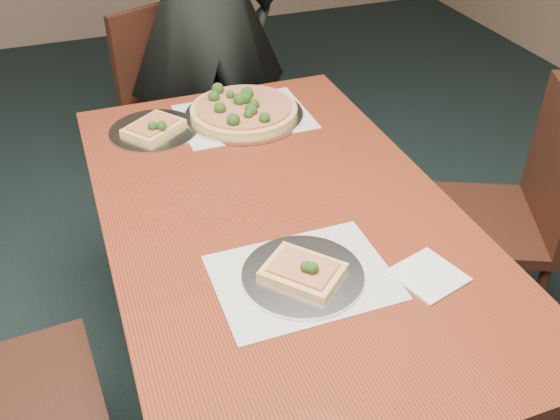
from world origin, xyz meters
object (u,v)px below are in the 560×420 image
object	(u,v)px
slice_plate_near	(303,273)
chair_far	(178,104)
dining_table	(280,237)
diner	(202,7)
pizza_pan	(243,110)
slice_plate_far	(154,129)
chair_right	(508,208)

from	to	relation	value
slice_plate_near	chair_far	bearing A→B (deg)	89.65
dining_table	diner	world-z (taller)	diner
slice_plate_near	pizza_pan	bearing A→B (deg)	82.29
chair_far	diner	size ratio (longest dim) A/B	0.49
diner	slice_plate_far	distance (m)	0.72
chair_far	slice_plate_near	bearing A→B (deg)	-112.69
pizza_pan	slice_plate_near	xyz separation A→B (m)	(-0.11, -0.79, -0.01)
pizza_pan	slice_plate_near	size ratio (longest dim) A/B	1.39
slice_plate_near	slice_plate_far	bearing A→B (deg)	103.38
dining_table	diner	size ratio (longest dim) A/B	0.81
chair_right	chair_far	bearing A→B (deg)	-118.06
slice_plate_far	slice_plate_near	bearing A→B (deg)	-76.62
chair_far	slice_plate_near	xyz separation A→B (m)	(-0.01, -1.43, 0.25)
chair_far	dining_table	bearing A→B (deg)	-110.75
dining_table	slice_plate_far	world-z (taller)	slice_plate_far
dining_table	chair_far	xyz separation A→B (m)	(-0.03, 1.17, -0.14)
pizza_pan	chair_right	bearing A→B (deg)	-32.34
chair_far	slice_plate_far	world-z (taller)	chair_far
dining_table	slice_plate_far	bearing A→B (deg)	113.50
slice_plate_near	chair_right	bearing A→B (deg)	20.30
chair_right	diner	world-z (taller)	diner
diner	pizza_pan	xyz separation A→B (m)	(-0.03, -0.61, -0.15)
chair_right	slice_plate_far	size ratio (longest dim) A/B	3.25
chair_far	slice_plate_near	size ratio (longest dim) A/B	3.25
slice_plate_near	slice_plate_far	world-z (taller)	same
dining_table	pizza_pan	bearing A→B (deg)	82.87
chair_far	slice_plate_near	world-z (taller)	chair_far
diner	slice_plate_near	world-z (taller)	diner
dining_table	chair_far	distance (m)	1.18
pizza_pan	slice_plate_far	xyz separation A→B (m)	(-0.30, -0.00, -0.01)
chair_right	slice_plate_near	world-z (taller)	chair_right
chair_far	pizza_pan	world-z (taller)	chair_far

